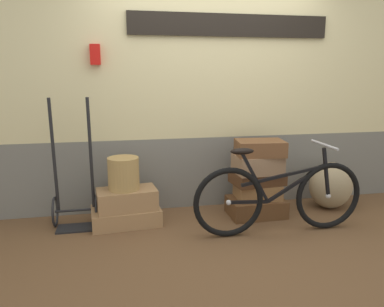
% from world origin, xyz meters
% --- Properties ---
extents(ground, '(9.74, 5.20, 0.06)m').
position_xyz_m(ground, '(0.00, 0.00, -0.03)').
color(ground, brown).
extents(station_building, '(7.74, 0.74, 2.84)m').
position_xyz_m(station_building, '(0.01, 0.85, 1.42)').
color(station_building, slate).
rests_on(station_building, ground).
extents(suitcase_0, '(0.71, 0.46, 0.17)m').
position_xyz_m(suitcase_0, '(-0.94, 0.39, 0.08)').
color(suitcase_0, '#9E754C').
rests_on(suitcase_0, ground).
extents(suitcase_1, '(0.61, 0.39, 0.21)m').
position_xyz_m(suitcase_1, '(-0.93, 0.36, 0.27)').
color(suitcase_1, '#9E754C').
rests_on(suitcase_1, suitcase_0).
extents(suitcase_2, '(0.59, 0.41, 0.19)m').
position_xyz_m(suitcase_2, '(0.43, 0.35, 0.09)').
color(suitcase_2, brown).
rests_on(suitcase_2, ground).
extents(suitcase_3, '(0.48, 0.36, 0.15)m').
position_xyz_m(suitcase_3, '(0.46, 0.38, 0.26)').
color(suitcase_3, olive).
rests_on(suitcase_3, suitcase_2).
extents(suitcase_4, '(0.56, 0.41, 0.13)m').
position_xyz_m(suitcase_4, '(0.45, 0.39, 0.41)').
color(suitcase_4, '#4C2D19').
rests_on(suitcase_4, suitcase_3).
extents(suitcase_5, '(0.49, 0.36, 0.19)m').
position_xyz_m(suitcase_5, '(0.44, 0.35, 0.57)').
color(suitcase_5, '#937051').
rests_on(suitcase_5, suitcase_4).
extents(suitcase_6, '(0.53, 0.40, 0.16)m').
position_xyz_m(suitcase_6, '(0.45, 0.35, 0.74)').
color(suitcase_6, brown).
rests_on(suitcase_6, suitcase_5).
extents(wicker_basket, '(0.31, 0.31, 0.32)m').
position_xyz_m(wicker_basket, '(-0.95, 0.37, 0.53)').
color(wicker_basket, '#A8844C').
rests_on(wicker_basket, suitcase_1).
extents(luggage_trolley, '(0.43, 0.37, 1.28)m').
position_xyz_m(luggage_trolley, '(-1.44, 0.45, 0.29)').
color(luggage_trolley, black).
rests_on(luggage_trolley, ground).
extents(burlap_sack, '(0.49, 0.42, 0.53)m').
position_xyz_m(burlap_sack, '(1.34, 0.40, 0.26)').
color(burlap_sack, '#9E8966').
rests_on(burlap_sack, ground).
extents(bicycle, '(1.67, 0.46, 0.86)m').
position_xyz_m(bicycle, '(0.48, -0.11, 0.36)').
color(bicycle, black).
rests_on(bicycle, ground).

